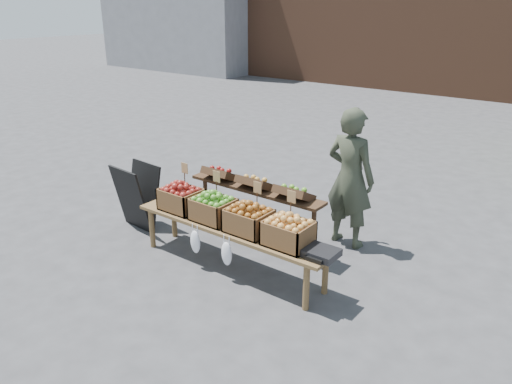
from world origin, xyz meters
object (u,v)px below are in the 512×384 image
Objects in this scene: crate_russet_pears at (213,210)px; crate_red_apples at (249,221)px; vendor at (350,178)px; weighing_scale at (322,253)px; crate_golden_apples at (181,199)px; display_bench at (231,247)px; back_table at (255,208)px; crate_green_apples at (288,233)px; chalkboard_sign at (137,197)px.

crate_red_apples is at bearing 0.00° from crate_russet_pears.
vendor reaches higher than weighing_scale.
crate_red_apples is 1.47× the size of weighing_scale.
display_bench is at bearing 0.00° from crate_golden_apples.
back_table is 4.20× the size of crate_russet_pears.
display_bench is 5.40× the size of crate_green_apples.
back_table is (1.64, 0.63, 0.04)m from chalkboard_sign.
crate_red_apples is at bearing 75.18° from vendor.
crate_russet_pears is at bearing 180.00° from crate_red_apples.
crate_green_apples is at bearing 95.80° from vendor.
vendor is 0.69× the size of display_bench.
crate_golden_apples is 1.00× the size of crate_russet_pears.
back_table is 0.75m from crate_russet_pears.
crate_golden_apples is 1.47× the size of weighing_scale.
crate_red_apples is (0.45, -0.72, 0.19)m from back_table.
display_bench is at bearing 0.00° from crate_russet_pears.
chalkboard_sign is 1.90× the size of crate_golden_apples.
crate_green_apples is (0.03, -1.47, -0.22)m from vendor.
display_bench is 0.93m from crate_green_apples.
crate_red_apples reaches higher than display_bench.
chalkboard_sign is (-2.61, -1.38, -0.46)m from vendor.
display_bench is at bearing 180.00° from crate_red_apples.
crate_russet_pears is (0.55, 0.00, 0.00)m from crate_golden_apples.
weighing_scale is at bearing -26.74° from back_table.
vendor is 3.73× the size of crate_golden_apples.
crate_red_apples is at bearing -57.77° from back_table.
weighing_scale is at bearing 0.00° from crate_green_apples.
back_table is at bearing 48.10° from crate_golden_apples.
weighing_scale is at bearing 0.00° from crate_red_apples.
chalkboard_sign reaches higher than weighing_scale.
vendor reaches higher than crate_red_apples.
crate_red_apples is (-0.52, -1.47, -0.22)m from vendor.
crate_red_apples is (1.10, 0.00, 0.00)m from crate_golden_apples.
chalkboard_sign is at bearing 177.04° from display_bench.
vendor is at bearing 91.21° from crate_green_apples.
chalkboard_sign is 2.66m from crate_green_apples.
crate_red_apples and crate_green_apples have the same top height.
vendor is 2.99m from chalkboard_sign.
weighing_scale is (3.07, -0.09, 0.13)m from chalkboard_sign.
vendor is 1.49m from crate_green_apples.
crate_golden_apples is at bearing 180.00° from weighing_scale.
back_table is at bearing 122.23° from crate_red_apples.
crate_russet_pears is (-0.10, -0.72, 0.19)m from back_table.
vendor is at bearing 32.08° from chalkboard_sign.
weighing_scale is at bearing 0.00° from crate_golden_apples.
crate_red_apples is at bearing 180.00° from crate_green_apples.
chalkboard_sign reaches higher than crate_golden_apples.
crate_green_apples is at bearing 0.00° from crate_russet_pears.
crate_golden_apples is 0.55m from crate_russet_pears.
crate_russet_pears is 1.47× the size of weighing_scale.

